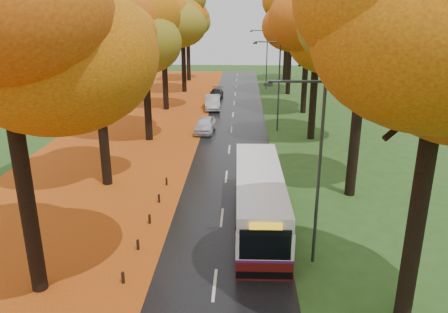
# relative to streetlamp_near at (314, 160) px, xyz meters

# --- Properties ---
(road) EXTENTS (6.50, 90.00, 0.04)m
(road) POSITION_rel_streetlamp_near_xyz_m (-3.95, 17.00, -4.69)
(road) COLOR black
(road) RESTS_ON ground
(centre_line) EXTENTS (0.12, 90.00, 0.01)m
(centre_line) POSITION_rel_streetlamp_near_xyz_m (-3.95, 17.00, -4.67)
(centre_line) COLOR silver
(centre_line) RESTS_ON road
(leaf_verge) EXTENTS (12.00, 90.00, 0.02)m
(leaf_verge) POSITION_rel_streetlamp_near_xyz_m (-12.95, 17.00, -4.70)
(leaf_verge) COLOR maroon
(leaf_verge) RESTS_ON ground
(leaf_drift) EXTENTS (0.90, 90.00, 0.01)m
(leaf_drift) POSITION_rel_streetlamp_near_xyz_m (-7.00, 17.00, -4.67)
(leaf_drift) COLOR #D06515
(leaf_drift) RESTS_ON road
(trees_left) EXTENTS (9.20, 74.00, 13.88)m
(trees_left) POSITION_rel_streetlamp_near_xyz_m (-11.13, 19.06, 4.82)
(trees_left) COLOR black
(trees_left) RESTS_ON ground
(trees_right) EXTENTS (9.30, 74.20, 13.96)m
(trees_right) POSITION_rel_streetlamp_near_xyz_m (3.24, 18.91, 4.98)
(trees_right) COLOR black
(trees_right) RESTS_ON ground
(bollard_row) EXTENTS (0.11, 23.51, 0.52)m
(bollard_row) POSITION_rel_streetlamp_near_xyz_m (-7.65, -3.30, -4.45)
(bollard_row) COLOR black
(bollard_row) RESTS_ON ground
(streetlamp_near) EXTENTS (2.45, 0.18, 8.00)m
(streetlamp_near) POSITION_rel_streetlamp_near_xyz_m (0.00, 0.00, 0.00)
(streetlamp_near) COLOR #333538
(streetlamp_near) RESTS_ON ground
(streetlamp_mid) EXTENTS (2.45, 0.18, 8.00)m
(streetlamp_mid) POSITION_rel_streetlamp_near_xyz_m (0.00, 22.00, 0.00)
(streetlamp_mid) COLOR #333538
(streetlamp_mid) RESTS_ON ground
(streetlamp_far) EXTENTS (2.45, 0.18, 8.00)m
(streetlamp_far) POSITION_rel_streetlamp_near_xyz_m (0.00, 44.00, 0.00)
(streetlamp_far) COLOR #333538
(streetlamp_far) RESTS_ON ground
(bus) EXTENTS (2.53, 10.38, 2.72)m
(bus) POSITION_rel_streetlamp_near_xyz_m (-2.03, 3.49, -3.25)
(bus) COLOR #570F0D
(bus) RESTS_ON road
(car_white) EXTENTS (1.89, 4.15, 1.38)m
(car_white) POSITION_rel_streetlamp_near_xyz_m (-6.30, 21.01, -3.98)
(car_white) COLOR silver
(car_white) RESTS_ON road
(car_silver) EXTENTS (1.99, 4.71, 1.51)m
(car_silver) POSITION_rel_streetlamp_near_xyz_m (-6.30, 30.74, -3.92)
(car_silver) COLOR #A5A8AD
(car_silver) RESTS_ON road
(car_dark) EXTENTS (1.82, 3.99, 1.13)m
(car_dark) POSITION_rel_streetlamp_near_xyz_m (-6.30, 37.20, -4.11)
(car_dark) COLOR black
(car_dark) RESTS_ON road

